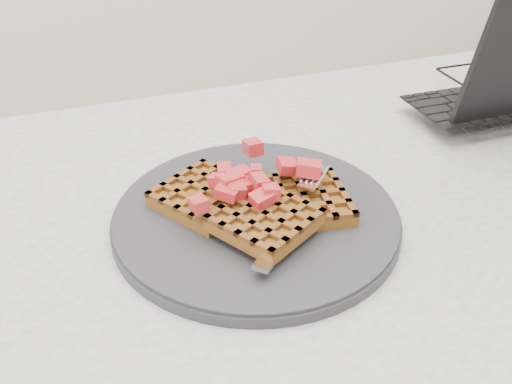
# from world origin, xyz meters

# --- Properties ---
(table) EXTENTS (1.20, 0.80, 0.75)m
(table) POSITION_xyz_m (0.00, 0.00, 0.64)
(table) COLOR beige
(table) RESTS_ON ground
(plate) EXTENTS (0.31, 0.31, 0.02)m
(plate) POSITION_xyz_m (-0.05, 0.03, 0.76)
(plate) COLOR #242427
(plate) RESTS_ON table
(waffles) EXTENTS (0.21, 0.20, 0.03)m
(waffles) POSITION_xyz_m (-0.05, 0.03, 0.78)
(waffles) COLOR brown
(waffles) RESTS_ON plate
(strawberry_pile) EXTENTS (0.15, 0.15, 0.02)m
(strawberry_pile) POSITION_xyz_m (-0.05, 0.03, 0.80)
(strawberry_pile) COLOR maroon
(strawberry_pile) RESTS_ON waffles
(fork) EXTENTS (0.14, 0.15, 0.02)m
(fork) POSITION_xyz_m (-0.02, 0.00, 0.77)
(fork) COLOR silver
(fork) RESTS_ON plate
(laptop) EXTENTS (0.33, 0.24, 0.22)m
(laptop) POSITION_xyz_m (0.40, 0.18, 0.79)
(laptop) COLOR black
(laptop) RESTS_ON table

